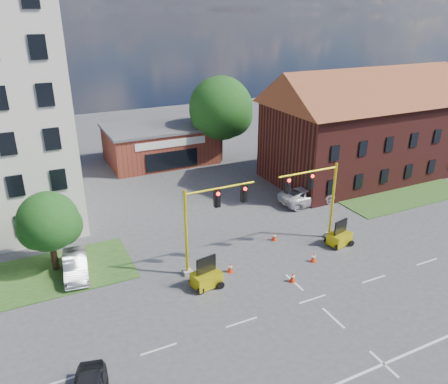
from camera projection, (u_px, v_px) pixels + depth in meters
The scene contains 17 objects.
ground at pixel (313, 299), 27.18m from camera, with size 120.00×120.00×0.00m, color #434345.
grass_verge_ne at pixel (409, 197), 41.87m from camera, with size 14.00×4.00×0.08m, color #294C1C.
lane_markings at pixel (345, 328), 24.69m from camera, with size 60.00×36.00×0.01m, color silver, non-canonical shape.
brick_shop at pixel (160, 143), 51.24m from camera, with size 12.40×8.40×4.30m.
townhouse_row at pixel (366, 121), 45.40m from camera, with size 21.00×11.00×11.50m.
tree_large at pixel (223, 110), 50.11m from camera, with size 7.65×7.28×9.90m.
tree_nw_front at pixel (52, 223), 29.05m from camera, with size 4.24×4.03×5.74m.
signal_mast_west at pixel (209, 218), 28.90m from camera, with size 5.30×0.60×6.20m.
signal_mast_east at pixel (316, 195), 32.39m from camera, with size 5.30×0.60×6.20m.
trailer_west at pixel (206, 278), 28.21m from camera, with size 2.01×1.52×2.08m.
trailer_east at pixel (339, 237), 33.26m from camera, with size 1.95×1.52×1.98m.
cone_a at pixel (293, 277), 28.79m from camera, with size 0.40×0.40×0.70m.
cone_b at pixel (230, 268), 29.87m from camera, with size 0.40×0.40×0.70m.
cone_c at pixel (314, 257), 31.09m from camera, with size 0.40×0.40×0.70m.
cone_d at pixel (274, 236), 34.00m from camera, with size 0.40×0.40×0.70m.
pickup_white at pixel (308, 195), 40.46m from camera, with size 2.57×5.58×1.55m, color white.
sedan_silver_front at pixel (75, 265), 29.42m from camera, with size 1.53×4.40×1.45m, color #A0A2A8.
Camera 1 is at (-14.77, -17.84, 16.66)m, focal length 35.00 mm.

